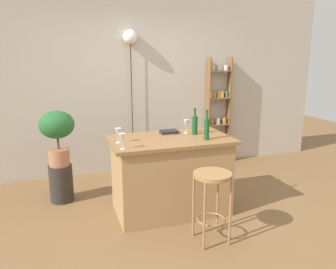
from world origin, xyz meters
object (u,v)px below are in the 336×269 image
Objects in this scene: wine_glass_right at (118,132)px; bottle_soda_blue at (195,125)px; bar_stool at (212,190)px; wine_glass_left at (186,124)px; potted_plant at (57,131)px; bottle_olive_oil at (207,129)px; plant_stool at (61,183)px; wine_glass_center at (122,138)px; pendant_globe_light at (130,39)px; cookbook at (169,132)px; spice_shelf at (218,110)px.

bottle_soda_blue is at bearing 6.67° from wine_glass_right.
bar_stool is 0.99m from bottle_soda_blue.
wine_glass_right is at bearing -166.59° from wine_glass_left.
potted_plant is 1.83m from bottle_olive_oil.
bottle_olive_oil is at bearing -9.97° from wine_glass_right.
potted_plant is 1.59m from wine_glass_left.
plant_stool is 2.91× the size of wine_glass_center.
pendant_globe_light is at bearing 96.97° from bar_stool.
bottle_olive_oil is at bearing -54.06° from cookbook.
wine_glass_right is at bearing -173.33° from bottle_soda_blue.
cookbook is (-0.20, 0.05, -0.10)m from wine_glass_left.
bottle_soda_blue is 1.91× the size of wine_glass_left.
cookbook is at bearing 124.90° from bottle_olive_oil.
bottle_soda_blue is at bearing -53.23° from wine_glass_left.
pendant_globe_light is at bearing 72.40° from wine_glass_right.
pendant_globe_light is at bearing 36.60° from plant_stool.
wine_glass_right is at bearing -49.12° from potted_plant.
plant_stool is 2.29m from pendant_globe_light.
wine_glass_center is at bearing -174.63° from bottle_olive_oil.
bottle_soda_blue reaches higher than bar_stool.
potted_plant is at bearing -143.40° from pendant_globe_light.
bottle_olive_oil is 0.28m from bottle_soda_blue.
potted_plant reaches higher than cookbook.
wine_glass_right is (0.63, -0.73, 0.10)m from potted_plant.
bar_stool is 2.07m from potted_plant.
plant_stool is 0.69× the size of potted_plant.
pendant_globe_light reaches higher than plant_stool.
bottle_olive_oil reaches higher than wine_glass_left.
wine_glass_left reaches higher than plant_stool.
potted_plant is at bearing 150.68° from bottle_olive_oil.
bar_stool is 1.52× the size of plant_stool.
wine_glass_right is (0.01, 0.26, 0.00)m from wine_glass_center.
bottle_olive_oil is 0.39m from wine_glass_left.
plant_stool is 2.91× the size of wine_glass_left.
wine_glass_left is (0.09, 0.95, 0.47)m from bar_stool.
wine_glass_left is 1.74m from pendant_globe_light.
wine_glass_right is 0.78× the size of cookbook.
bottle_olive_oil reaches higher than potted_plant.
bar_stool is 4.41× the size of wine_glass_left.
potted_plant is at bearing 160.87° from wine_glass_left.
cookbook is at bearing 21.34° from wine_glass_right.
bottle_soda_blue is (1.57, -0.62, 0.10)m from potted_plant.
plant_stool is at bearing 150.68° from bottle_olive_oil.
wine_glass_center is at bearing -91.31° from wine_glass_right.
wine_glass_center reaches higher than plant_stool.
bottle_soda_blue is 0.95m from wine_glass_right.
bottle_olive_oil is 2.06× the size of wine_glass_right.
wine_glass_center is 0.26m from wine_glass_right.
potted_plant is at bearing 180.00° from plant_stool.
bottle_olive_oil is (-0.99, -1.70, 0.12)m from spice_shelf.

